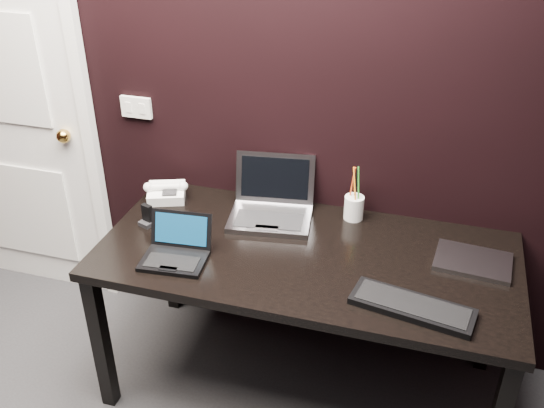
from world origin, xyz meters
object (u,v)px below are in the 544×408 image
(mobile_phone, at_px, (147,218))
(desk_phone, at_px, (166,192))
(pen_cup, at_px, (354,207))
(silver_laptop, at_px, (271,207))
(door, at_px, (5,107))
(closed_laptop, at_px, (473,261))
(netbook, at_px, (176,252))
(ext_keyboard, at_px, (412,306))
(desk, at_px, (306,268))

(mobile_phone, bearing_deg, desk_phone, 93.64)
(mobile_phone, distance_m, pen_cup, 0.91)
(silver_laptop, height_order, pen_cup, pen_cup)
(door, bearing_deg, closed_laptop, -6.56)
(door, distance_m, netbook, 1.32)
(netbook, xyz_separation_m, mobile_phone, (-0.22, 0.20, 0.00))
(netbook, xyz_separation_m, ext_keyboard, (0.93, -0.05, -0.02))
(closed_laptop, distance_m, mobile_phone, 1.37)
(closed_laptop, height_order, pen_cup, pen_cup)
(ext_keyboard, height_order, closed_laptop, ext_keyboard)
(mobile_phone, relative_size, pen_cup, 0.38)
(netbook, distance_m, silver_laptop, 0.50)
(desk, height_order, desk_phone, desk_phone)
(ext_keyboard, bearing_deg, mobile_phone, 168.04)
(desk, height_order, mobile_phone, mobile_phone)
(desk, bearing_deg, mobile_phone, 179.47)
(desk, xyz_separation_m, closed_laptop, (0.65, 0.11, 0.09))
(closed_laptop, bearing_deg, desk, -170.37)
(desk, relative_size, closed_laptop, 5.50)
(desk, relative_size, mobile_phone, 17.50)
(desk_phone, height_order, pen_cup, pen_cup)
(pen_cup, bearing_deg, desk_phone, -174.78)
(desk, distance_m, silver_laptop, 0.34)
(desk, relative_size, ext_keyboard, 3.74)
(silver_laptop, bearing_deg, desk, -46.57)
(ext_keyboard, height_order, pen_cup, pen_cup)
(netbook, relative_size, desk_phone, 1.27)
(netbook, bearing_deg, ext_keyboard, -3.06)
(door, xyz_separation_m, ext_keyboard, (2.09, -0.61, -0.29))
(silver_laptop, bearing_deg, netbook, -123.29)
(desk_phone, bearing_deg, pen_cup, 5.22)
(door, height_order, netbook, door)
(door, relative_size, pen_cup, 8.42)
(silver_laptop, bearing_deg, door, 174.13)
(door, xyz_separation_m, desk, (1.65, -0.38, -0.38))
(door, distance_m, desk_phone, 0.97)
(netbook, distance_m, desk_phone, 0.49)
(netbook, bearing_deg, pen_cup, 38.87)
(door, height_order, silver_laptop, door)
(silver_laptop, distance_m, ext_keyboard, 0.81)
(desk, distance_m, netbook, 0.54)
(netbook, relative_size, mobile_phone, 2.80)
(closed_laptop, relative_size, desk_phone, 1.44)
(netbook, distance_m, closed_laptop, 1.18)
(silver_laptop, distance_m, desk_phone, 0.51)
(door, bearing_deg, desk_phone, -8.54)
(closed_laptop, relative_size, pen_cup, 1.22)
(netbook, bearing_deg, silver_laptop, 56.71)
(closed_laptop, xyz_separation_m, mobile_phone, (-1.37, -0.10, 0.03))
(silver_laptop, relative_size, pen_cup, 1.57)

